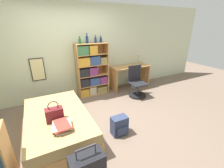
{
  "coord_description": "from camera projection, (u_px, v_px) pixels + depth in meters",
  "views": [
    {
      "loc": [
        -0.9,
        -2.63,
        2.01
      ],
      "look_at": [
        0.56,
        0.19,
        0.75
      ],
      "focal_mm": 24.0,
      "sensor_mm": 36.0,
      "label": 1
    }
  ],
  "objects": [
    {
      "name": "desk",
      "position": [
        130.0,
        72.0,
        5.0
      ],
      "size": [
        1.3,
        0.52,
        0.75
      ],
      "color": "tan",
      "rests_on": "ground_plane"
    },
    {
      "name": "ground_plane",
      "position": [
        93.0,
        123.0,
        3.3
      ],
      "size": [
        14.0,
        14.0,
        0.0
      ],
      "primitive_type": "plane",
      "color": "#756051"
    },
    {
      "name": "wall_back",
      "position": [
        70.0,
        52.0,
        4.18
      ],
      "size": [
        10.0,
        0.09,
        2.6
      ],
      "color": "beige",
      "rests_on": "ground_plane"
    },
    {
      "name": "bottle_blue",
      "position": [
        101.0,
        40.0,
        4.28
      ],
      "size": [
        0.07,
        0.07,
        0.18
      ],
      "color": "navy",
      "rests_on": "bookcase"
    },
    {
      "name": "waste_bin",
      "position": [
        134.0,
        83.0,
        5.17
      ],
      "size": [
        0.24,
        0.24,
        0.25
      ],
      "color": "#99C1B2",
      "rests_on": "ground_plane"
    },
    {
      "name": "desk_lamp",
      "position": [
        139.0,
        57.0,
        5.04
      ],
      "size": [
        0.15,
        0.1,
        0.39
      ],
      "color": "#ADA89E",
      "rests_on": "desk"
    },
    {
      "name": "bottle_brown",
      "position": [
        87.0,
        39.0,
        4.06
      ],
      "size": [
        0.07,
        0.07,
        0.26
      ],
      "color": "navy",
      "rests_on": "bookcase"
    },
    {
      "name": "bottle_clear",
      "position": [
        96.0,
        40.0,
        4.13
      ],
      "size": [
        0.07,
        0.07,
        0.21
      ],
      "color": "navy",
      "rests_on": "bookcase"
    },
    {
      "name": "bottle_green",
      "position": [
        80.0,
        41.0,
        3.95
      ],
      "size": [
        0.07,
        0.07,
        0.19
      ],
      "color": "#1E6B2D",
      "rests_on": "bookcase"
    },
    {
      "name": "bookcase",
      "position": [
        91.0,
        71.0,
        4.42
      ],
      "size": [
        0.91,
        0.35,
        1.54
      ],
      "color": "tan",
      "rests_on": "ground_plane"
    },
    {
      "name": "bed",
      "position": [
        58.0,
        123.0,
        2.93
      ],
      "size": [
        1.13,
        1.87,
        0.44
      ],
      "color": "tan",
      "rests_on": "ground_plane"
    },
    {
      "name": "desk_chair",
      "position": [
        137.0,
        87.0,
        4.48
      ],
      "size": [
        0.52,
        0.52,
        0.9
      ],
      "color": "black",
      "rests_on": "ground_plane"
    },
    {
      "name": "book_stack_on_bed",
      "position": [
        62.0,
        126.0,
        2.4
      ],
      "size": [
        0.34,
        0.37,
        0.09
      ],
      "color": "silver",
      "rests_on": "bed"
    },
    {
      "name": "backpack",
      "position": [
        119.0,
        126.0,
        2.91
      ],
      "size": [
        0.31,
        0.23,
        0.37
      ],
      "color": "#2D3856",
      "rests_on": "ground_plane"
    },
    {
      "name": "handbag",
      "position": [
        54.0,
        114.0,
        2.59
      ],
      "size": [
        0.29,
        0.16,
        0.38
      ],
      "color": "maroon",
      "rests_on": "bed"
    }
  ]
}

